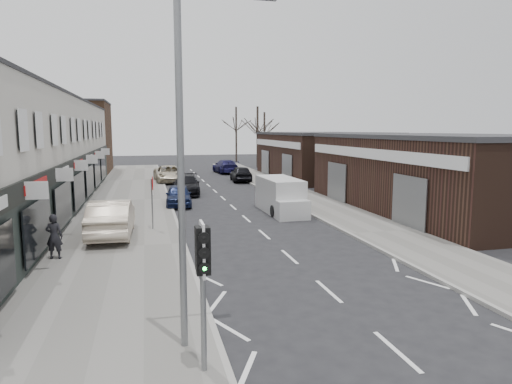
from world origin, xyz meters
TOP-DOWN VIEW (x-y plane):
  - ground at (0.00, 0.00)m, footprint 160.00×160.00m
  - pavement_left at (-6.75, 22.00)m, footprint 5.50×64.00m
  - pavement_right at (5.75, 22.00)m, footprint 3.50×64.00m
  - shop_terrace_left at (-13.50, 19.50)m, footprint 8.00×41.00m
  - brick_block_far at (-13.50, 45.00)m, footprint 8.00×10.00m
  - right_unit_near at (12.50, 14.00)m, footprint 10.00×18.00m
  - right_unit_far at (12.50, 34.00)m, footprint 10.00×16.00m
  - tree_far_a at (9.00, 48.00)m, footprint 3.60×3.60m
  - tree_far_b at (11.50, 54.00)m, footprint 3.60×3.60m
  - tree_far_c at (8.50, 60.00)m, footprint 3.60×3.60m
  - traffic_light at (-4.40, -2.02)m, footprint 0.28×0.60m
  - street_lamp at (-4.53, -0.80)m, footprint 2.23×0.22m
  - warning_sign at (-5.16, 12.00)m, footprint 0.12×0.80m
  - white_van at (2.48, 15.53)m, footprint 1.97×5.39m
  - sedan_on_pavement at (-7.05, 10.87)m, footprint 1.96×5.24m
  - pedestrian at (-8.91, 7.47)m, footprint 0.70×0.53m
  - parked_car_left_a at (-3.40, 19.46)m, footprint 1.88×4.16m
  - parked_car_left_b at (-2.44, 24.69)m, footprint 2.52×5.24m
  - parked_car_left_c at (-3.32, 33.42)m, footprint 2.93×5.80m
  - parked_car_right_a at (3.50, 18.68)m, footprint 1.68×4.34m
  - parked_car_right_b at (3.50, 32.31)m, footprint 2.13×4.62m
  - parked_car_right_c at (3.50, 41.21)m, footprint 2.54×5.50m

SIDE VIEW (x-z plane):
  - ground at x=0.00m, z-range 0.00..0.00m
  - tree_far_a at x=9.00m, z-range -4.00..4.00m
  - tree_far_b at x=11.50m, z-range -3.75..3.75m
  - tree_far_c at x=8.50m, z-range -4.25..4.25m
  - pavement_left at x=-6.75m, z-range 0.00..0.12m
  - pavement_right at x=5.75m, z-range 0.00..0.12m
  - parked_car_left_a at x=-3.40m, z-range 0.00..1.39m
  - parked_car_right_a at x=3.50m, z-range 0.00..1.41m
  - parked_car_left_b at x=-2.44m, z-range 0.00..1.47m
  - parked_car_right_b at x=3.50m, z-range 0.00..1.53m
  - parked_car_right_c at x=3.50m, z-range 0.00..1.56m
  - parked_car_left_c at x=-3.32m, z-range 0.00..1.57m
  - sedan_on_pavement at x=-7.05m, z-range 0.12..1.83m
  - white_van at x=2.48m, z-range -0.06..2.03m
  - pedestrian at x=-8.91m, z-range 0.12..1.85m
  - warning_sign at x=-5.16m, z-range 0.85..3.55m
  - right_unit_near at x=12.50m, z-range 0.00..4.50m
  - right_unit_far at x=12.50m, z-range 0.00..4.50m
  - traffic_light at x=-4.40m, z-range 0.86..3.96m
  - shop_terrace_left at x=-13.50m, z-range 0.00..7.10m
  - brick_block_far at x=-13.50m, z-range 0.00..8.00m
  - street_lamp at x=-4.53m, z-range 0.62..8.62m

